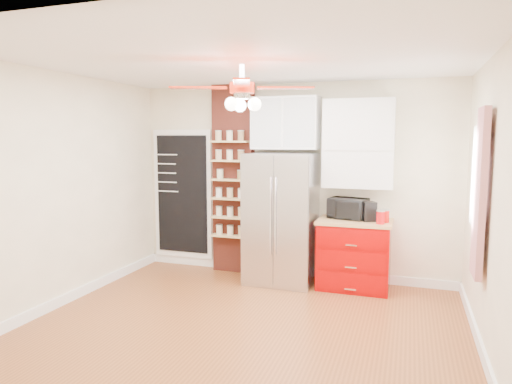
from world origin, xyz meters
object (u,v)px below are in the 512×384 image
(red_cabinet, at_px, (354,254))
(ceiling_fan, at_px, (242,88))
(fridge, at_px, (281,218))
(toaster_oven, at_px, (348,208))
(pantry_jar_oats, at_px, (220,174))
(coffee_maker, at_px, (369,211))
(canister_left, at_px, (380,218))

(red_cabinet, distance_m, ceiling_fan, 2.75)
(fridge, distance_m, toaster_oven, 0.89)
(ceiling_fan, bearing_deg, red_cabinet, 61.29)
(pantry_jar_oats, bearing_deg, ceiling_fan, -60.57)
(red_cabinet, bearing_deg, coffee_maker, -3.25)
(ceiling_fan, xyz_separation_m, toaster_oven, (0.82, 1.77, -1.39))
(coffee_maker, height_order, pantry_jar_oats, pantry_jar_oats)
(ceiling_fan, height_order, canister_left, ceiling_fan)
(canister_left, bearing_deg, pantry_jar_oats, 173.58)
(red_cabinet, height_order, toaster_oven, toaster_oven)
(toaster_oven, relative_size, coffee_maker, 1.94)
(coffee_maker, bearing_deg, pantry_jar_oats, 154.83)
(toaster_oven, relative_size, pantry_jar_oats, 3.81)
(fridge, xyz_separation_m, toaster_oven, (0.87, 0.14, 0.16))
(fridge, relative_size, toaster_oven, 3.63)
(canister_left, bearing_deg, coffee_maker, 133.69)
(red_cabinet, bearing_deg, ceiling_fan, -118.71)
(toaster_oven, relative_size, canister_left, 3.13)
(canister_left, bearing_deg, red_cabinet, 152.05)
(ceiling_fan, height_order, coffee_maker, ceiling_fan)
(toaster_oven, bearing_deg, fridge, -158.96)
(fridge, relative_size, ceiling_fan, 1.25)
(coffee_maker, bearing_deg, toaster_oven, 137.57)
(fridge, bearing_deg, ceiling_fan, -88.24)
(ceiling_fan, relative_size, pantry_jar_oats, 11.08)
(fridge, xyz_separation_m, pantry_jar_oats, (-0.94, 0.13, 0.56))
(toaster_oven, bearing_deg, pantry_jar_oats, -167.68)
(toaster_oven, xyz_separation_m, pantry_jar_oats, (-1.81, -0.01, 0.40))
(pantry_jar_oats, bearing_deg, toaster_oven, 0.30)
(red_cabinet, xyz_separation_m, toaster_oven, (-0.10, 0.09, 0.58))
(canister_left, relative_size, pantry_jar_oats, 1.22)
(coffee_maker, bearing_deg, red_cabinet, 154.00)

